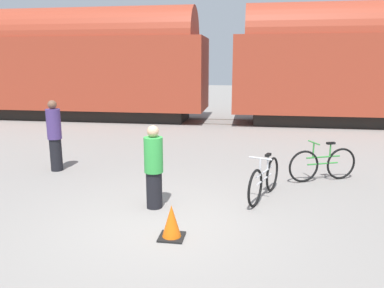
# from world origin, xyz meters

# --- Properties ---
(ground_plane) EXTENTS (80.00, 80.00, 0.00)m
(ground_plane) POSITION_xyz_m (0.00, 0.00, 0.00)
(ground_plane) COLOR gray
(freight_train) EXTENTS (24.74, 2.92, 5.25)m
(freight_train) POSITION_xyz_m (0.00, 11.40, 2.76)
(freight_train) COLOR black
(freight_train) RESTS_ON ground_plane
(rail_near) EXTENTS (36.74, 0.07, 0.01)m
(rail_near) POSITION_xyz_m (0.00, 10.68, 0.01)
(rail_near) COLOR #4C4238
(rail_near) RESTS_ON ground_plane
(rail_far) EXTENTS (36.74, 0.07, 0.01)m
(rail_far) POSITION_xyz_m (0.00, 12.11, 0.01)
(rail_far) COLOR #4C4238
(rail_far) RESTS_ON ground_plane
(bicycle_silver) EXTENTS (0.68, 1.70, 0.93)m
(bicycle_silver) POSITION_xyz_m (1.76, 1.45, 0.39)
(bicycle_silver) COLOR black
(bicycle_silver) RESTS_ON ground_plane
(bicycle_green) EXTENTS (1.63, 0.73, 0.95)m
(bicycle_green) POSITION_xyz_m (3.16, 2.83, 0.40)
(bicycle_green) COLOR black
(bicycle_green) RESTS_ON ground_plane
(person_in_green) EXTENTS (0.36, 0.36, 1.60)m
(person_in_green) POSITION_xyz_m (-0.33, 0.61, 0.79)
(person_in_green) COLOR black
(person_in_green) RESTS_ON ground_plane
(person_in_purple) EXTENTS (0.35, 0.35, 1.81)m
(person_in_purple) POSITION_xyz_m (-3.45, 2.68, 0.91)
(person_in_purple) COLOR black
(person_in_purple) RESTS_ON ground_plane
(traffic_cone) EXTENTS (0.40, 0.40, 0.55)m
(traffic_cone) POSITION_xyz_m (0.26, -0.60, 0.25)
(traffic_cone) COLOR black
(traffic_cone) RESTS_ON ground_plane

